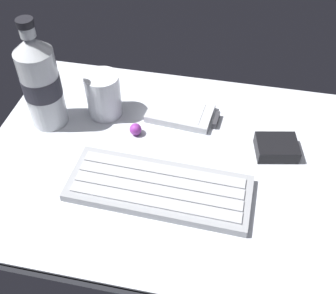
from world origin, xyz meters
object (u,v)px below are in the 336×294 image
object	(u,v)px
juice_cup	(104,96)
water_bottle	(41,82)
trackball_mouse	(136,129)
keyboard	(161,188)
handheld_device	(184,113)
charger_block	(277,148)

from	to	relation	value
juice_cup	water_bottle	xyz separation A→B (cm)	(-9.43, -4.27, 5.10)
water_bottle	trackball_mouse	xyz separation A→B (cm)	(16.55, -0.29, -7.91)
keyboard	trackball_mouse	xyz separation A→B (cm)	(-7.26, 12.09, 0.29)
water_bottle	trackball_mouse	world-z (taller)	water_bottle
handheld_device	water_bottle	distance (cm)	26.33
charger_block	trackball_mouse	distance (cm)	25.00
juice_cup	charger_block	size ratio (longest dim) A/B	1.21
handheld_device	water_bottle	bearing A→B (deg)	-165.64
juice_cup	water_bottle	world-z (taller)	water_bottle
handheld_device	juice_cup	world-z (taller)	juice_cup
handheld_device	water_bottle	world-z (taller)	water_bottle
handheld_device	juice_cup	xyz separation A→B (cm)	(-14.78, -1.93, 3.18)
charger_block	trackball_mouse	world-z (taller)	charger_block
trackball_mouse	keyboard	bearing A→B (deg)	-59.00
juice_cup	trackball_mouse	world-z (taller)	juice_cup
charger_block	juice_cup	bearing A→B (deg)	172.51
trackball_mouse	juice_cup	bearing A→B (deg)	147.38
handheld_device	trackball_mouse	bearing A→B (deg)	-139.74
handheld_device	juice_cup	distance (cm)	15.24
water_bottle	charger_block	world-z (taller)	water_bottle
keyboard	charger_block	distance (cm)	21.66
keyboard	handheld_device	world-z (taller)	keyboard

